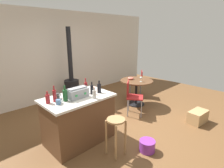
% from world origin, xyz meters
% --- Properties ---
extents(ground_plane, '(8.80, 8.80, 0.00)m').
position_xyz_m(ground_plane, '(0.00, 0.00, 0.00)').
color(ground_plane, brown).
extents(back_wall, '(8.00, 0.10, 2.70)m').
position_xyz_m(back_wall, '(0.00, 2.62, 1.35)').
color(back_wall, beige).
rests_on(back_wall, ground_plane).
extents(kitchen_island, '(1.28, 0.79, 0.92)m').
position_xyz_m(kitchen_island, '(-0.97, 0.14, 0.46)').
color(kitchen_island, brown).
rests_on(kitchen_island, ground_plane).
extents(wooden_stool, '(0.31, 0.31, 0.67)m').
position_xyz_m(wooden_stool, '(-0.76, -0.64, 0.48)').
color(wooden_stool, '#A37A4C').
rests_on(wooden_stool, ground_plane).
extents(dining_table, '(0.93, 0.93, 0.74)m').
position_xyz_m(dining_table, '(1.27, 0.50, 0.56)').
color(dining_table, black).
rests_on(dining_table, ground_plane).
extents(folding_chair_near, '(0.56, 0.56, 0.85)m').
position_xyz_m(folding_chair_near, '(1.91, 0.93, 0.50)').
color(folding_chair_near, maroon).
rests_on(folding_chair_near, ground_plane).
extents(folding_chair_far, '(0.56, 0.56, 0.88)m').
position_xyz_m(folding_chair_far, '(0.67, 0.16, 0.52)').
color(folding_chair_far, maroon).
rests_on(folding_chair_far, ground_plane).
extents(wood_stove, '(0.44, 0.45, 2.21)m').
position_xyz_m(wood_stove, '(0.09, 2.06, 0.53)').
color(wood_stove, black).
rests_on(wood_stove, ground_plane).
extents(toolbox, '(0.38, 0.22, 0.19)m').
position_xyz_m(toolbox, '(-0.99, 0.11, 1.01)').
color(toolbox, gray).
rests_on(toolbox, kitchen_island).
extents(bottle_0, '(0.06, 0.06, 0.28)m').
position_xyz_m(bottle_0, '(-1.38, 0.22, 1.03)').
color(bottle_0, maroon).
rests_on(bottle_0, kitchen_island).
extents(bottle_1, '(0.06, 0.06, 0.24)m').
position_xyz_m(bottle_1, '(-0.68, 0.08, 1.01)').
color(bottle_1, black).
rests_on(bottle_1, kitchen_island).
extents(bottle_2, '(0.07, 0.07, 0.20)m').
position_xyz_m(bottle_2, '(-0.80, -0.14, 0.99)').
color(bottle_2, '#B7B2AD').
rests_on(bottle_2, kitchen_island).
extents(bottle_3, '(0.08, 0.08, 0.24)m').
position_xyz_m(bottle_3, '(-0.53, 0.04, 1.01)').
color(bottle_3, black).
rests_on(bottle_3, kitchen_island).
extents(bottle_4, '(0.08, 0.08, 0.27)m').
position_xyz_m(bottle_4, '(-1.23, 0.12, 1.02)').
color(bottle_4, '#194C23').
rests_on(bottle_4, kitchen_island).
extents(bottle_5, '(0.06, 0.06, 0.30)m').
position_xyz_m(bottle_5, '(-0.73, 0.21, 1.03)').
color(bottle_5, maroon).
rests_on(bottle_5, kitchen_island).
extents(bottle_6, '(0.07, 0.07, 0.21)m').
position_xyz_m(bottle_6, '(-1.50, 0.23, 1.00)').
color(bottle_6, maroon).
rests_on(bottle_6, kitchen_island).
extents(cup_0, '(0.12, 0.08, 0.09)m').
position_xyz_m(cup_0, '(-1.27, 0.33, 0.96)').
color(cup_0, '#383838').
rests_on(cup_0, kitchen_island).
extents(cup_1, '(0.12, 0.08, 0.08)m').
position_xyz_m(cup_1, '(-1.39, 0.06, 0.96)').
color(cup_1, '#4C7099').
rests_on(cup_1, kitchen_island).
extents(cup_2, '(0.12, 0.08, 0.08)m').
position_xyz_m(cup_2, '(-0.55, 0.22, 0.96)').
color(cup_2, '#DB6651').
rests_on(cup_2, kitchen_island).
extents(cup_3, '(0.12, 0.09, 0.10)m').
position_xyz_m(cup_3, '(-0.73, 0.39, 0.97)').
color(cup_3, '#383838').
rests_on(cup_3, kitchen_island).
extents(wine_glass, '(0.07, 0.07, 0.14)m').
position_xyz_m(wine_glass, '(1.24, 0.33, 0.84)').
color(wine_glass, silver).
rests_on(wine_glass, dining_table).
extents(serving_bowl, '(0.18, 0.18, 0.07)m').
position_xyz_m(serving_bowl, '(1.23, 0.69, 0.77)').
color(serving_bowl, '#DB6651').
rests_on(serving_bowl, dining_table).
extents(cardboard_box, '(0.53, 0.34, 0.29)m').
position_xyz_m(cardboard_box, '(1.43, -1.21, 0.15)').
color(cardboard_box, tan).
rests_on(cardboard_box, ground_plane).
extents(plastic_bucket, '(0.28, 0.28, 0.21)m').
position_xyz_m(plastic_bucket, '(-0.30, -0.99, 0.10)').
color(plastic_bucket, purple).
rests_on(plastic_bucket, ground_plane).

